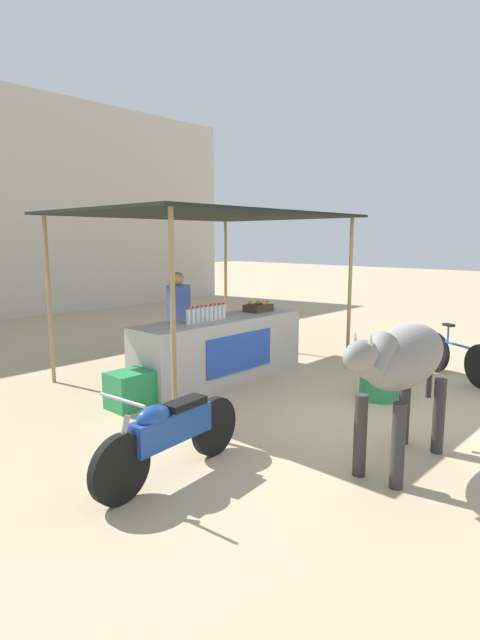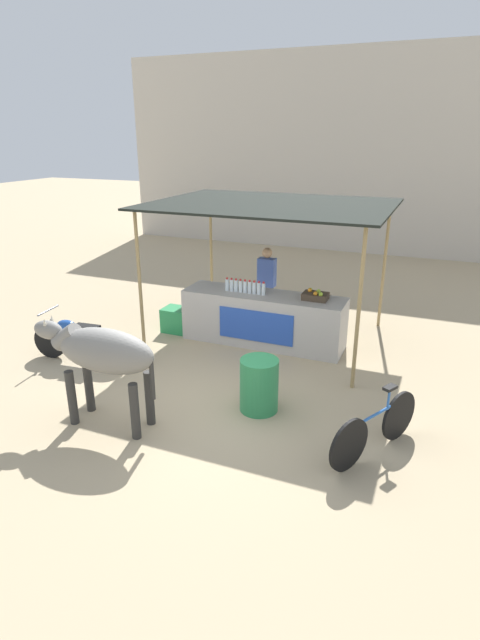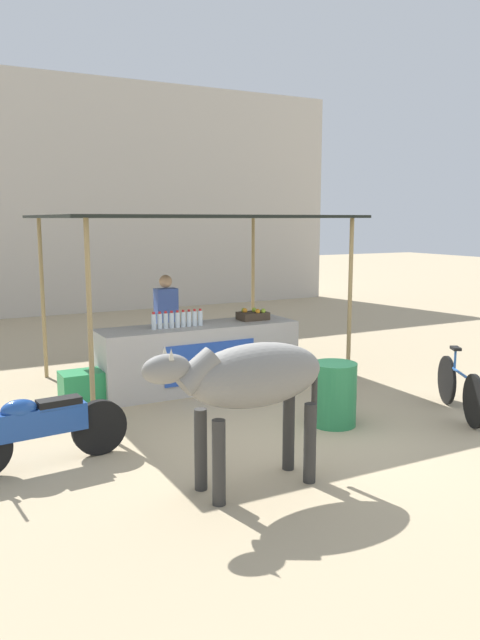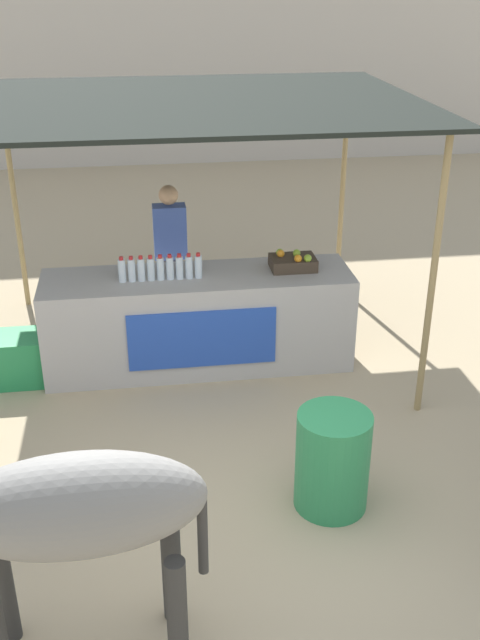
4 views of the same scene
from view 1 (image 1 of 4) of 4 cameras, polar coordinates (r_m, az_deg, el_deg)
The scene contains 11 objects.
ground_plane at distance 6.63m, azimuth 11.65°, elevation -10.09°, with size 60.00×60.00×0.00m, color tan.
stall_counter at distance 7.81m, azimuth -2.18°, elevation -3.28°, with size 3.00×0.82×0.96m.
stall_awning at distance 7.84m, azimuth -3.87°, elevation 11.32°, with size 4.20×3.20×2.56m.
water_bottle_row at distance 7.42m, azimuth -3.85°, elevation 0.72°, with size 0.79×0.07×0.25m.
fruit_crate at distance 8.43m, azimuth 2.10°, elevation 1.46°, with size 0.44×0.32×0.18m.
vendor_behind_counter at distance 8.14m, azimuth -7.01°, elevation -0.17°, with size 0.34×0.22×1.65m.
cooler_box at distance 6.71m, azimuth -12.27°, elevation -7.74°, with size 0.60×0.44×0.48m, color #268C4C.
water_barrel at distance 7.12m, azimuth 15.75°, elevation -5.63°, with size 0.55×0.55×0.78m, color #2D8C51.
cow at distance 4.94m, azimuth 18.04°, elevation -4.60°, with size 1.82×0.56×1.44m.
motorcycle_parked at distance 4.71m, azimuth -7.99°, elevation -12.66°, with size 1.80×0.55×0.90m.
bicycle_leaning at distance 8.47m, azimuth 23.51°, elevation -3.96°, with size 0.81×1.49×0.85m.
Camera 1 is at (-5.39, -3.18, 2.18)m, focal length 28.00 mm.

